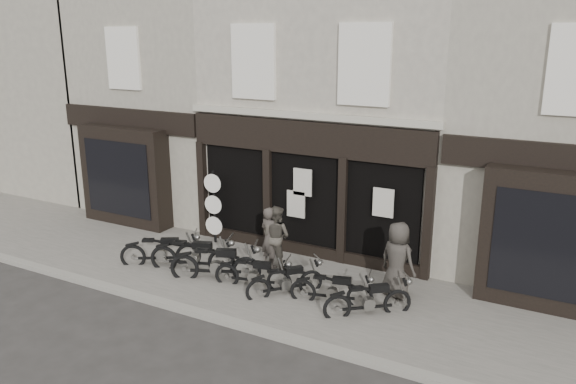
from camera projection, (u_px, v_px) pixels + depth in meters
The scene contains 17 objects.
ground_plane at pixel (249, 299), 13.45m from camera, with size 90.00×90.00×0.00m, color #2D2B28.
pavement at pixel (268, 283), 14.20m from camera, with size 30.00×4.20×0.12m, color #615E56.
kerb at pixel (219, 319), 12.38m from camera, with size 30.00×0.25×0.13m, color gray.
central_building at pixel (349, 103), 17.39m from camera, with size 7.30×6.22×8.34m.
neighbour_left at pixel (185, 94), 20.25m from camera, with size 5.60×6.73×8.34m.
filler_left at pixel (35, 83), 24.05m from camera, with size 11.00×6.00×8.20m, color #A29C89.
motorcycle_0 at pixel (162, 254), 15.12m from camera, with size 1.96×1.35×1.04m.
motorcycle_1 at pixel (194, 258), 14.73m from camera, with size 2.25×1.05×1.12m.
motorcycle_2 at pixel (217, 267), 14.20m from camera, with size 2.20×1.23×1.12m.
motorcycle_3 at pixel (254, 276), 13.79m from camera, with size 1.96×0.73×0.95m.
motorcycle_4 at pixel (286, 284), 13.40m from camera, with size 1.45×1.61×0.94m.
motorcycle_5 at pixel (332, 292), 12.96m from camera, with size 1.91×0.77×0.93m.
motorcycle_6 at pixel (369, 303), 12.42m from camera, with size 1.71×1.47×0.98m.
man_left at pixel (270, 237), 14.82m from camera, with size 0.60×0.40×1.66m, color #3F3934.
man_centre at pixel (276, 236), 14.86m from camera, with size 0.81×0.63×1.68m, color #48423A.
man_right at pixel (397, 260), 13.09m from camera, with size 0.90×0.59×1.84m, color #37332E.
advert_sign_post at pixel (214, 210), 16.53m from camera, with size 0.56×0.36×2.30m.
Camera 1 is at (6.63, -10.35, 6.12)m, focal length 35.00 mm.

